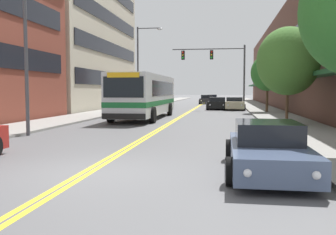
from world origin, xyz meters
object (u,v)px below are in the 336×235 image
object	(u,v)px
traffic_signal_mast	(219,64)
street_lamp_left_far	(141,61)
car_slate_blue_parked_right_foreground	(267,149)
car_charcoal_moving_lead	(207,100)
street_tree_right_far	(267,73)
car_navy_moving_third	(212,99)
street_tree_right_mid	(288,61)
car_beige_parked_right_mid	(234,104)
street_lamp_left_near	(31,16)
city_bus	(145,94)
car_black_moving_second	(217,104)
car_champagne_parked_left_mid	(148,104)

from	to	relation	value
traffic_signal_mast	street_lamp_left_far	bearing A→B (deg)	-163.61
car_slate_blue_parked_right_foreground	car_charcoal_moving_lead	distance (m)	47.11
street_tree_right_far	car_navy_moving_third	bearing A→B (deg)	100.75
car_navy_moving_third	street_tree_right_far	bearing A→B (deg)	-79.25
traffic_signal_mast	street_tree_right_mid	world-z (taller)	traffic_signal_mast
car_beige_parked_right_mid	street_tree_right_far	bearing A→B (deg)	-62.84
car_charcoal_moving_lead	car_navy_moving_third	bearing A→B (deg)	86.30
car_charcoal_moving_lead	street_lamp_left_near	bearing A→B (deg)	-97.85
traffic_signal_mast	street_lamp_left_near	bearing A→B (deg)	-108.19
car_navy_moving_third	street_lamp_left_far	world-z (taller)	street_lamp_left_far
city_bus	car_navy_moving_third	distance (m)	38.49
car_slate_blue_parked_right_foreground	street_tree_right_mid	bearing A→B (deg)	79.11
car_navy_moving_third	car_black_moving_second	bearing A→B (deg)	-86.91
car_beige_parked_right_mid	street_lamp_left_near	world-z (taller)	street_lamp_left_near
city_bus	car_beige_parked_right_mid	size ratio (longest dim) A/B	2.34
city_bus	car_black_moving_second	xyz separation A→B (m)	(4.85, 13.38, -1.13)
city_bus	street_tree_right_far	bearing A→B (deg)	39.38
car_beige_parked_right_mid	car_charcoal_moving_lead	xyz separation A→B (m)	(-3.65, 17.06, 0.00)
car_charcoal_moving_lead	car_black_moving_second	xyz separation A→B (m)	(1.89, -16.61, -0.02)
city_bus	car_slate_blue_parked_right_foreground	xyz separation A→B (m)	(6.70, -16.98, -1.16)
car_black_moving_second	street_lamp_left_far	distance (m)	9.15
street_tree_right_far	street_lamp_left_near	bearing A→B (deg)	-122.84
street_tree_right_mid	street_tree_right_far	distance (m)	11.70
street_lamp_left_near	car_black_moving_second	bearing A→B (deg)	72.80
car_beige_parked_right_mid	street_tree_right_mid	xyz separation A→B (m)	(2.57, -16.98, 3.03)
car_charcoal_moving_lead	car_navy_moving_third	world-z (taller)	car_charcoal_moving_lead
city_bus	street_lamp_left_near	size ratio (longest dim) A/B	1.30
car_slate_blue_parked_right_foreground	car_black_moving_second	xyz separation A→B (m)	(-1.85, 30.36, 0.04)
traffic_signal_mast	street_tree_right_mid	xyz separation A→B (m)	(4.17, -16.54, -1.08)
car_beige_parked_right_mid	street_lamp_left_far	size ratio (longest dim) A/B	0.60
car_charcoal_moving_lead	street_lamp_left_near	world-z (taller)	street_lamp_left_near
car_champagne_parked_left_mid	car_slate_blue_parked_right_foreground	size ratio (longest dim) A/B	0.92
car_beige_parked_right_mid	car_black_moving_second	xyz separation A→B (m)	(-1.76, 0.45, -0.02)
car_beige_parked_right_mid	car_charcoal_moving_lead	size ratio (longest dim) A/B	1.08
car_beige_parked_right_mid	street_lamp_left_near	xyz separation A→B (m)	(-9.29, -23.87, 4.58)
car_navy_moving_third	car_charcoal_moving_lead	bearing A→B (deg)	-93.70
city_bus	car_slate_blue_parked_right_foreground	world-z (taller)	city_bus
car_beige_parked_right_mid	street_tree_right_mid	bearing A→B (deg)	-81.38
traffic_signal_mast	city_bus	bearing A→B (deg)	-111.89
car_charcoal_moving_lead	traffic_signal_mast	world-z (taller)	traffic_signal_mast
car_champagne_parked_left_mid	car_navy_moving_third	size ratio (longest dim) A/B	0.94
car_slate_blue_parked_right_foreground	street_lamp_left_far	size ratio (longest dim) A/B	0.57
car_navy_moving_third	street_lamp_left_near	size ratio (longest dim) A/B	0.52
car_slate_blue_parked_right_foreground	street_lamp_left_near	bearing A→B (deg)	147.23
street_tree_right_far	street_tree_right_mid	bearing A→B (deg)	-90.66
car_champagne_parked_left_mid	traffic_signal_mast	distance (m)	8.36
car_champagne_parked_left_mid	car_navy_moving_third	distance (m)	28.48
city_bus	car_navy_moving_third	world-z (taller)	city_bus
car_navy_moving_third	car_champagne_parked_left_mid	bearing A→B (deg)	-101.01
car_black_moving_second	street_lamp_left_near	world-z (taller)	street_lamp_left_near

